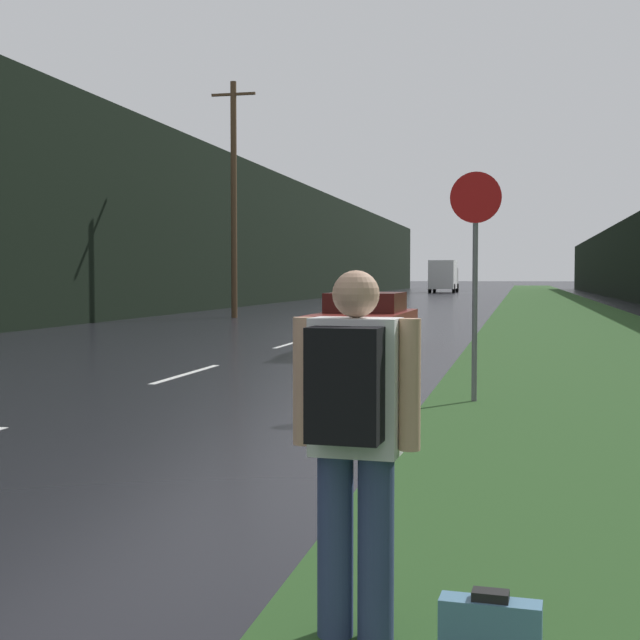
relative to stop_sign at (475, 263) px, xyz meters
The scene contains 10 objects.
grass_verge 29.77m from the stop_sign, 85.43° to the left, with size 6.00×240.00×0.02m, color #26471E.
lane_stripe_c 5.79m from the stop_sign, 154.13° to the left, with size 0.12×3.00×0.01m, color silver.
lane_stripe_d 10.78m from the stop_sign, 117.76° to the left, with size 0.12×3.00×0.01m, color silver.
treeline_far_side 42.52m from the stop_sign, 111.07° to the left, with size 2.00×140.00×8.10m, color black.
utility_pole_far 24.72m from the stop_sign, 115.61° to the left, with size 1.80×0.24×9.35m.
stop_sign is the anchor object (origin of this frame).
hitchhiker_with_backpack 7.98m from the stop_sign, 90.94° to the right, with size 0.59×0.42×1.69m.
suitcase 8.23m from the stop_sign, 86.59° to the right, with size 0.43×0.15×0.33m.
car_passing_near 8.21m from the stop_sign, 110.07° to the left, with size 1.94×4.71×1.30m.
delivery_truck 79.36m from the stop_sign, 95.14° to the left, with size 2.64×7.56×3.22m.
Camera 1 is at (5.54, -1.42, 1.66)m, focal length 50.00 mm.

